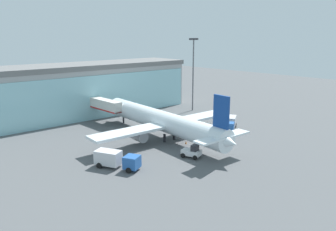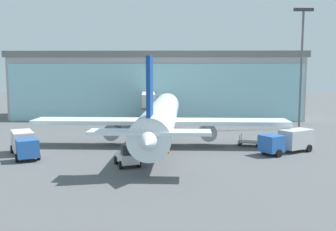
{
  "view_description": "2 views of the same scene",
  "coord_description": "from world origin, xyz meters",
  "px_view_note": "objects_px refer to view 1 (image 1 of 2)",
  "views": [
    {
      "loc": [
        -42.13,
        -42.57,
        20.26
      ],
      "look_at": [
        2.16,
        4.59,
        4.38
      ],
      "focal_mm": 35.0,
      "sensor_mm": 36.0,
      "label": 1
    },
    {
      "loc": [
        -0.27,
        -46.35,
        9.84
      ],
      "look_at": [
        1.35,
        5.1,
        3.73
      ],
      "focal_mm": 42.0,
      "sensor_mm": 36.0,
      "label": 2
    }
  ],
  "objects_px": {
    "catering_truck": "(116,159)",
    "jet_bridge": "(101,104)",
    "safety_cone_nose": "(186,142)",
    "pushback_tug": "(192,152)",
    "safety_cone_wingtip": "(217,125)",
    "airplane": "(163,121)",
    "fuel_truck": "(230,123)",
    "baggage_cart": "(204,127)",
    "apron_light_mast": "(193,69)"
  },
  "relations": [
    {
      "from": "airplane",
      "to": "fuel_truck",
      "type": "xyz_separation_m",
      "value": [
        14.98,
        -5.58,
        -2.08
      ]
    },
    {
      "from": "catering_truck",
      "to": "baggage_cart",
      "type": "bearing_deg",
      "value": 75.3
    },
    {
      "from": "fuel_truck",
      "to": "safety_cone_nose",
      "type": "height_order",
      "value": "fuel_truck"
    },
    {
      "from": "fuel_truck",
      "to": "airplane",
      "type": "bearing_deg",
      "value": -51.21
    },
    {
      "from": "fuel_truck",
      "to": "pushback_tug",
      "type": "xyz_separation_m",
      "value": [
        -18.52,
        -5.76,
        -0.49
      ]
    },
    {
      "from": "jet_bridge",
      "to": "safety_cone_wingtip",
      "type": "distance_m",
      "value": 27.99
    },
    {
      "from": "airplane",
      "to": "baggage_cart",
      "type": "height_order",
      "value": "airplane"
    },
    {
      "from": "jet_bridge",
      "to": "airplane",
      "type": "height_order",
      "value": "airplane"
    },
    {
      "from": "airplane",
      "to": "jet_bridge",
      "type": "bearing_deg",
      "value": 9.97
    },
    {
      "from": "airplane",
      "to": "safety_cone_nose",
      "type": "height_order",
      "value": "airplane"
    },
    {
      "from": "airplane",
      "to": "pushback_tug",
      "type": "xyz_separation_m",
      "value": [
        -3.54,
        -11.33,
        -2.57
      ]
    },
    {
      "from": "baggage_cart",
      "to": "safety_cone_wingtip",
      "type": "height_order",
      "value": "baggage_cart"
    },
    {
      "from": "pushback_tug",
      "to": "safety_cone_wingtip",
      "type": "relative_size",
      "value": 6.54
    },
    {
      "from": "airplane",
      "to": "safety_cone_nose",
      "type": "bearing_deg",
      "value": -166.66
    },
    {
      "from": "catering_truck",
      "to": "fuel_truck",
      "type": "height_order",
      "value": "same"
    },
    {
      "from": "catering_truck",
      "to": "fuel_truck",
      "type": "bearing_deg",
      "value": 66.17
    },
    {
      "from": "safety_cone_wingtip",
      "to": "jet_bridge",
      "type": "bearing_deg",
      "value": 127.62
    },
    {
      "from": "apron_light_mast",
      "to": "pushback_tug",
      "type": "distance_m",
      "value": 37.7
    },
    {
      "from": "pushback_tug",
      "to": "safety_cone_nose",
      "type": "distance_m",
      "value": 7.22
    },
    {
      "from": "safety_cone_wingtip",
      "to": "safety_cone_nose",
      "type": "bearing_deg",
      "value": -166.0
    },
    {
      "from": "catering_truck",
      "to": "pushback_tug",
      "type": "xyz_separation_m",
      "value": [
        12.08,
        -5.04,
        -0.49
      ]
    },
    {
      "from": "safety_cone_nose",
      "to": "safety_cone_wingtip",
      "type": "relative_size",
      "value": 1.0
    },
    {
      "from": "fuel_truck",
      "to": "pushback_tug",
      "type": "distance_m",
      "value": 19.4
    },
    {
      "from": "airplane",
      "to": "safety_cone_wingtip",
      "type": "relative_size",
      "value": 70.35
    },
    {
      "from": "baggage_cart",
      "to": "pushback_tug",
      "type": "height_order",
      "value": "pushback_tug"
    },
    {
      "from": "catering_truck",
      "to": "pushback_tug",
      "type": "height_order",
      "value": "catering_truck"
    },
    {
      "from": "airplane",
      "to": "fuel_truck",
      "type": "bearing_deg",
      "value": -106.06
    },
    {
      "from": "airplane",
      "to": "fuel_truck",
      "type": "height_order",
      "value": "airplane"
    },
    {
      "from": "baggage_cart",
      "to": "safety_cone_nose",
      "type": "bearing_deg",
      "value": 42.81
    },
    {
      "from": "fuel_truck",
      "to": "baggage_cart",
      "type": "height_order",
      "value": "fuel_truck"
    },
    {
      "from": "fuel_truck",
      "to": "safety_cone_wingtip",
      "type": "distance_m",
      "value": 3.61
    },
    {
      "from": "catering_truck",
      "to": "safety_cone_nose",
      "type": "xyz_separation_m",
      "value": [
        16.52,
        0.61,
        -1.19
      ]
    },
    {
      "from": "apron_light_mast",
      "to": "catering_truck",
      "type": "bearing_deg",
      "value": -153.39
    },
    {
      "from": "apron_light_mast",
      "to": "fuel_truck",
      "type": "height_order",
      "value": "apron_light_mast"
    },
    {
      "from": "fuel_truck",
      "to": "baggage_cart",
      "type": "xyz_separation_m",
      "value": [
        -3.61,
        4.27,
        -0.97
      ]
    },
    {
      "from": "catering_truck",
      "to": "safety_cone_wingtip",
      "type": "height_order",
      "value": "catering_truck"
    },
    {
      "from": "catering_truck",
      "to": "safety_cone_nose",
      "type": "distance_m",
      "value": 16.57
    },
    {
      "from": "catering_truck",
      "to": "jet_bridge",
      "type": "bearing_deg",
      "value": 127.13
    },
    {
      "from": "airplane",
      "to": "catering_truck",
      "type": "xyz_separation_m",
      "value": [
        -15.62,
        -6.3,
        -2.08
      ]
    },
    {
      "from": "pushback_tug",
      "to": "airplane",
      "type": "bearing_deg",
      "value": -35.08
    },
    {
      "from": "jet_bridge",
      "to": "safety_cone_nose",
      "type": "distance_m",
      "value": 25.92
    },
    {
      "from": "catering_truck",
      "to": "baggage_cart",
      "type": "relative_size",
      "value": 2.37
    },
    {
      "from": "jet_bridge",
      "to": "baggage_cart",
      "type": "bearing_deg",
      "value": -148.83
    },
    {
      "from": "apron_light_mast",
      "to": "fuel_truck",
      "type": "bearing_deg",
      "value": -113.59
    },
    {
      "from": "fuel_truck",
      "to": "apron_light_mast",
      "type": "bearing_deg",
      "value": -144.37
    },
    {
      "from": "pushback_tug",
      "to": "safety_cone_nose",
      "type": "height_order",
      "value": "pushback_tug"
    },
    {
      "from": "jet_bridge",
      "to": "baggage_cart",
      "type": "height_order",
      "value": "jet_bridge"
    },
    {
      "from": "safety_cone_nose",
      "to": "apron_light_mast",
      "type": "bearing_deg",
      "value": 40.21
    },
    {
      "from": "airplane",
      "to": "safety_cone_wingtip",
      "type": "bearing_deg",
      "value": -93.9
    },
    {
      "from": "fuel_truck",
      "to": "safety_cone_nose",
      "type": "xyz_separation_m",
      "value": [
        -14.08,
        -0.11,
        -1.19
      ]
    }
  ]
}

